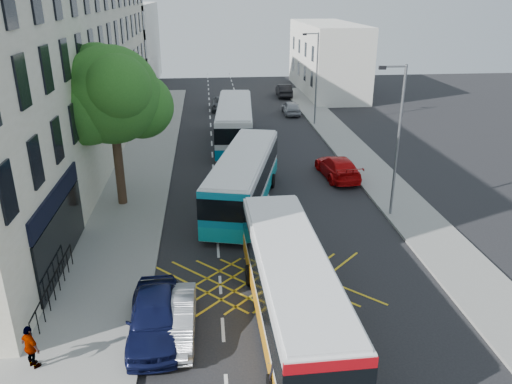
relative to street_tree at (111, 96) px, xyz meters
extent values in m
plane|color=black|center=(8.51, -14.97, -6.29)|extent=(120.00, 120.00, 0.00)
cube|color=gray|center=(0.01, 0.03, -6.22)|extent=(5.00, 70.00, 0.15)
cube|color=gray|center=(16.01, 0.03, -6.22)|extent=(3.00, 70.00, 0.15)
cube|color=beige|center=(-5.49, 9.53, 0.21)|extent=(8.00, 45.00, 13.00)
cube|color=black|center=(-1.44, -6.97, -2.89)|extent=(0.12, 7.00, 0.90)
cube|color=black|center=(-1.44, -6.97, -4.69)|extent=(0.12, 7.00, 2.60)
cube|color=silver|center=(-5.49, 40.03, -1.29)|extent=(8.00, 20.00, 10.00)
cube|color=silver|center=(19.51, 33.03, -2.29)|extent=(6.00, 18.00, 8.00)
cylinder|color=#382619|center=(0.01, 0.03, -3.94)|extent=(0.50, 0.50, 4.40)
sphere|color=#1D5418|center=(0.01, 0.03, 0.06)|extent=(5.20, 5.20, 5.20)
sphere|color=#1D5418|center=(1.41, 0.83, -0.74)|extent=(3.60, 3.60, 3.60)
sphere|color=#1D5418|center=(-1.19, -0.57, -0.54)|extent=(3.80, 3.80, 3.80)
sphere|color=#1D5418|center=(0.61, -1.27, 0.66)|extent=(3.40, 3.40, 3.40)
sphere|color=#1D5418|center=(-0.79, 1.13, 1.06)|extent=(3.20, 3.20, 3.20)
cylinder|color=slate|center=(14.81, -2.97, -2.14)|extent=(0.14, 0.14, 8.00)
cylinder|color=slate|center=(14.21, -2.97, 1.76)|extent=(1.20, 0.10, 0.10)
cube|color=black|center=(13.61, -2.97, 1.71)|extent=(0.35, 0.15, 0.18)
cylinder|color=slate|center=(14.81, 17.03, -2.14)|extent=(0.14, 0.14, 8.00)
cylinder|color=slate|center=(14.21, 17.03, 1.76)|extent=(1.20, 0.10, 0.10)
cube|color=black|center=(13.61, 17.03, 1.71)|extent=(0.35, 0.15, 0.18)
cube|color=silver|center=(7.80, -11.90, -4.67)|extent=(2.63, 10.68, 2.56)
cube|color=silver|center=(7.80, -11.90, -3.34)|extent=(2.43, 10.46, 0.12)
cube|color=black|center=(7.80, -11.90, -4.31)|extent=(2.69, 10.74, 1.06)
cube|color=orange|center=(7.80, -11.90, -5.57)|extent=(2.68, 10.73, 0.72)
cylinder|color=black|center=(6.53, -9.02, -5.86)|extent=(0.29, 0.87, 0.87)
cylinder|color=black|center=(8.95, -8.97, -5.86)|extent=(0.29, 0.87, 0.87)
cylinder|color=black|center=(9.08, -15.45, -5.86)|extent=(0.29, 0.87, 0.87)
cube|color=silver|center=(6.97, -0.65, -4.64)|extent=(5.11, 11.14, 2.62)
cube|color=silver|center=(6.97, -0.65, -3.28)|extent=(4.87, 10.88, 0.12)
cube|color=black|center=(6.97, -0.65, -4.27)|extent=(5.19, 11.21, 1.09)
cube|color=#0C9095|center=(6.97, -0.65, -5.55)|extent=(5.18, 11.20, 0.74)
cube|color=#0C7996|center=(5.62, -5.88, -4.61)|extent=(2.45, 0.73, 2.47)
cube|color=#FF0C0C|center=(4.66, -5.64, -5.30)|extent=(0.26, 0.12, 0.25)
cube|color=#FF0C0C|center=(6.57, -6.13, -5.30)|extent=(0.26, 0.12, 0.25)
cylinder|color=black|center=(6.52, 2.53, -5.85)|extent=(0.49, 0.93, 0.89)
cylinder|color=black|center=(8.91, 1.91, -5.85)|extent=(0.49, 0.93, 0.89)
cylinder|color=black|center=(4.86, -3.88, -5.85)|extent=(0.49, 0.93, 0.89)
cylinder|color=black|center=(7.25, -4.50, -5.85)|extent=(0.49, 0.93, 0.89)
cube|color=silver|center=(7.20, 11.96, -4.54)|extent=(3.46, 11.69, 2.78)
cube|color=silver|center=(7.20, 11.96, -3.10)|extent=(3.23, 11.45, 0.13)
cube|color=black|center=(7.20, 11.96, -4.14)|extent=(3.52, 11.76, 1.15)
cube|color=#0D75A6|center=(7.20, 11.96, -5.51)|extent=(3.51, 11.74, 0.79)
cube|color=silver|center=(6.78, 6.24, -4.51)|extent=(2.66, 0.30, 2.62)
cube|color=#FF0C0C|center=(5.72, 6.31, -5.24)|extent=(0.25, 0.08, 0.25)
cube|color=#FF0C0C|center=(7.84, 6.15, -5.24)|extent=(0.25, 0.08, 0.25)
cylinder|color=black|center=(6.12, 15.19, -5.82)|extent=(0.36, 0.96, 0.94)
cylinder|color=black|center=(8.74, 15.00, -5.82)|extent=(0.36, 0.96, 0.94)
cylinder|color=black|center=(5.61, 8.19, -5.82)|extent=(0.36, 0.96, 0.94)
cylinder|color=black|center=(8.22, 7.99, -5.82)|extent=(0.36, 0.96, 0.94)
cylinder|color=black|center=(6.88, -14.83, -6.00)|extent=(0.16, 0.59, 0.59)
cube|color=black|center=(6.84, -15.29, -5.56)|extent=(0.29, 0.43, 0.18)
cylinder|color=slate|center=(6.87, -14.87, -5.65)|extent=(0.09, 0.40, 0.77)
cylinder|color=slate|center=(6.86, -15.01, -5.33)|extent=(0.55, 0.08, 0.04)
imported|color=black|center=(6.82, -15.56, -5.36)|extent=(0.61, 0.43, 1.58)
sphere|color=#99999E|center=(6.82, -15.56, -4.68)|extent=(0.28, 0.28, 0.28)
imported|color=#0E1238|center=(2.91, -12.01, -5.51)|extent=(2.02, 4.66, 1.57)
imported|color=#A7A9AE|center=(3.61, -12.08, -5.63)|extent=(1.44, 4.01, 1.32)
imported|color=#B90709|center=(13.45, 3.31, -5.58)|extent=(2.36, 5.05, 1.43)
imported|color=#47494F|center=(6.58, 24.26, -5.67)|extent=(2.20, 4.53, 1.24)
imported|color=#9C9DA3|center=(13.38, 21.56, -5.62)|extent=(1.64, 3.95, 1.34)
imported|color=black|center=(14.01, 30.47, -5.56)|extent=(1.67, 4.48, 1.46)
imported|color=gray|center=(-0.86, -13.46, -5.37)|extent=(0.93, 0.88, 1.55)
camera|label=1|loc=(5.03, -26.98, 5.19)|focal=35.00mm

